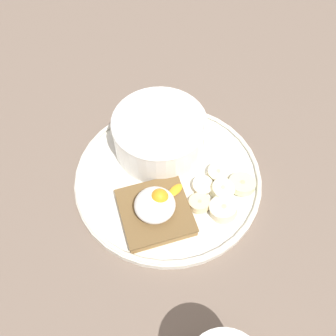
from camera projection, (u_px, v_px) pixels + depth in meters
ground_plane at (168, 184)px, 52.39cm from camera, size 120.00×120.00×2.00cm
plate at (168, 177)px, 50.90cm from camera, size 25.29×25.29×1.60cm
oatmeal_bowl at (160, 135)px, 51.09cm from camera, size 12.80×12.80×5.87cm
toast_slice at (155, 212)px, 46.78cm from camera, size 11.39×11.39×1.48cm
poached_egg at (156, 204)px, 45.23cm from camera, size 7.44×5.03×3.07cm
banana_slice_front at (222, 190)px, 48.57cm from camera, size 3.95×4.08×1.93cm
banana_slice_left at (202, 186)px, 49.19cm from camera, size 3.59×3.65×1.39cm
banana_slice_back at (218, 173)px, 50.28cm from camera, size 3.18×3.25×1.33cm
banana_slice_right at (202, 201)px, 47.92cm from camera, size 3.44×3.53×1.44cm
banana_slice_inner at (242, 184)px, 49.34cm from camera, size 5.13×5.12×1.50cm
banana_slice_outer at (223, 209)px, 46.99cm from camera, size 4.50×4.62×1.97cm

